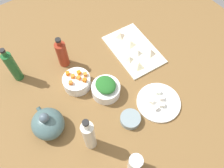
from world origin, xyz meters
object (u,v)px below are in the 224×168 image
object	(u,v)px
cutting_board	(134,50)
teapot	(48,124)
drinking_glass_0	(135,163)
bowl_greens	(106,90)
bottle_1	(89,136)
bottle_2	(62,54)
plate_tofu	(158,102)
bowl_small_side	(130,119)
bowl_carrots	(77,82)
bottle_3	(13,66)

from	to	relation	value
cutting_board	teapot	bearing A→B (deg)	102.70
teapot	drinking_glass_0	world-z (taller)	teapot
bowl_greens	bottle_1	world-z (taller)	bottle_1
bowl_greens	bottle_2	size ratio (longest dim) A/B	0.74
cutting_board	plate_tofu	distance (cm)	35.40
bowl_small_side	bottle_2	bearing A→B (deg)	9.85
bowl_carrots	bottle_1	size ratio (longest dim) A/B	0.54
bowl_greens	bowl_carrots	world-z (taller)	bowl_carrots
plate_tofu	bowl_carrots	xyz separation A→B (cm)	(32.64, 27.32, 2.58)
cutting_board	bottle_3	size ratio (longest dim) A/B	1.50
teapot	bottle_3	distance (cm)	35.57
bowl_greens	bowl_carrots	distance (cm)	15.94
bottle_3	bottle_2	bearing A→B (deg)	-104.25
cutting_board	bowl_small_side	distance (cm)	43.30
bowl_greens	teapot	xyz separation A→B (cm)	(0.13, 32.12, 2.36)
bottle_2	teapot	bearing A→B (deg)	140.04
cutting_board	plate_tofu	bearing A→B (deg)	161.92
cutting_board	plate_tofu	size ratio (longest dim) A/B	1.57
bowl_greens	bowl_carrots	bearing A→B (deg)	36.17
bottle_1	bowl_carrots	bearing A→B (deg)	-20.52
bottle_2	bottle_3	size ratio (longest dim) A/B	0.85
plate_tofu	bottle_1	distance (cm)	40.07
cutting_board	bowl_greens	bearing A→B (deg)	115.64
bowl_small_side	cutting_board	bearing A→B (deg)	-40.84
plate_tofu	bottle_2	world-z (taller)	bottle_2
bowl_carrots	drinking_glass_0	world-z (taller)	drinking_glass_0
bottle_2	bowl_greens	bearing A→B (deg)	-165.15
bowl_greens	bowl_small_side	xyz separation A→B (cm)	(-18.87, -0.60, -1.41)
bowl_greens	bottle_2	world-z (taller)	bottle_2
cutting_board	bowl_carrots	xyz separation A→B (cm)	(-1.01, 38.31, 2.68)
cutting_board	teapot	xyz separation A→B (cm)	(-13.75, 61.02, 4.97)
bottle_2	drinking_glass_0	world-z (taller)	bottle_2
bowl_small_side	bottle_2	size ratio (longest dim) A/B	0.50
plate_tofu	bottle_1	xyz separation A→B (cm)	(2.64, 38.55, 10.63)
bowl_carrots	bottle_2	distance (cm)	17.21
bowl_small_side	bottle_3	bearing A→B (deg)	31.12
drinking_glass_0	teapot	bearing A→B (deg)	29.93
plate_tofu	teapot	world-z (taller)	teapot
teapot	drinking_glass_0	distance (cm)	42.17
bowl_greens	drinking_glass_0	distance (cm)	38.14
cutting_board	bottle_1	world-z (taller)	bottle_1
plate_tofu	bottle_3	size ratio (longest dim) A/B	0.96
bowl_greens	drinking_glass_0	bearing A→B (deg)	163.08
cutting_board	drinking_glass_0	distance (cm)	64.44
cutting_board	drinking_glass_0	xyz separation A→B (cm)	(-50.29, 39.98, 5.04)
bowl_carrots	drinking_glass_0	size ratio (longest dim) A/B	1.28
plate_tofu	bottle_2	size ratio (longest dim) A/B	1.12
teapot	bottle_1	bearing A→B (deg)	-146.35
bowl_small_side	drinking_glass_0	size ratio (longest dim) A/B	0.88
bowl_small_side	bottle_2	world-z (taller)	bottle_2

